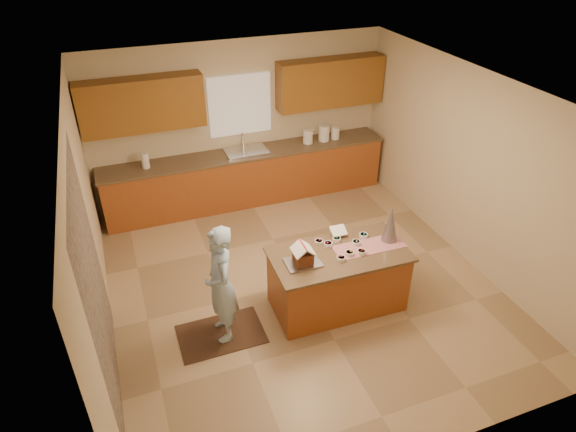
% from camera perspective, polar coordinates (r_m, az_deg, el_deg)
% --- Properties ---
extents(floor, '(5.50, 5.50, 0.00)m').
position_cam_1_polar(floor, '(7.00, 1.35, -7.62)').
color(floor, tan).
rests_on(floor, ground).
extents(ceiling, '(5.50, 5.50, 0.00)m').
position_cam_1_polar(ceiling, '(5.67, 1.70, 13.87)').
color(ceiling, silver).
rests_on(ceiling, floor).
extents(wall_back, '(5.50, 5.50, 0.00)m').
position_cam_1_polar(wall_back, '(8.59, -5.45, 10.61)').
color(wall_back, beige).
rests_on(wall_back, floor).
extents(wall_front, '(5.50, 5.50, 0.00)m').
position_cam_1_polar(wall_front, '(4.35, 15.62, -15.33)').
color(wall_front, beige).
rests_on(wall_front, floor).
extents(wall_left, '(5.50, 5.50, 0.00)m').
position_cam_1_polar(wall_left, '(5.90, -21.68, -2.42)').
color(wall_left, beige).
rests_on(wall_left, floor).
extents(wall_right, '(5.50, 5.50, 0.00)m').
position_cam_1_polar(wall_right, '(7.43, 19.78, 5.26)').
color(wall_right, beige).
rests_on(wall_right, floor).
extents(stone_accent, '(0.00, 2.50, 2.50)m').
position_cam_1_polar(stone_accent, '(5.30, -20.96, -7.89)').
color(stone_accent, gray).
rests_on(stone_accent, wall_left).
extents(window_curtain, '(1.05, 0.03, 1.00)m').
position_cam_1_polar(window_curtain, '(8.46, -5.50, 12.43)').
color(window_curtain, white).
rests_on(window_curtain, wall_back).
extents(back_counter_base, '(4.80, 0.60, 0.88)m').
position_cam_1_polar(back_counter_base, '(8.70, -4.60, 4.36)').
color(back_counter_base, '#9A4E1F').
rests_on(back_counter_base, floor).
extents(back_counter_top, '(4.85, 0.63, 0.04)m').
position_cam_1_polar(back_counter_top, '(8.50, -4.74, 7.10)').
color(back_counter_top, brown).
rests_on(back_counter_top, back_counter_base).
extents(upper_cabinet_left, '(1.85, 0.35, 0.80)m').
position_cam_1_polar(upper_cabinet_left, '(8.00, -16.26, 12.05)').
color(upper_cabinet_left, '#93641F').
rests_on(upper_cabinet_left, wall_back).
extents(upper_cabinet_right, '(1.85, 0.35, 0.80)m').
position_cam_1_polar(upper_cabinet_right, '(8.75, 4.83, 14.87)').
color(upper_cabinet_right, '#93641F').
rests_on(upper_cabinet_right, wall_back).
extents(sink, '(0.70, 0.45, 0.12)m').
position_cam_1_polar(sink, '(8.50, -4.73, 7.04)').
color(sink, silver).
rests_on(sink, back_counter_top).
extents(faucet, '(0.03, 0.03, 0.28)m').
position_cam_1_polar(faucet, '(8.59, -5.13, 8.54)').
color(faucet, silver).
rests_on(faucet, back_counter_top).
extents(island_base, '(1.64, 0.85, 0.79)m').
position_cam_1_polar(island_base, '(6.45, 5.65, -7.30)').
color(island_base, '#9A4E1F').
rests_on(island_base, floor).
extents(island_top, '(1.72, 0.92, 0.04)m').
position_cam_1_polar(island_top, '(6.19, 5.86, -4.33)').
color(island_top, brown).
rests_on(island_top, island_base).
extents(table_runner, '(0.91, 0.34, 0.01)m').
position_cam_1_polar(table_runner, '(6.34, 9.22, -3.42)').
color(table_runner, '#A80C27').
rests_on(table_runner, island_top).
extents(baking_tray, '(0.42, 0.32, 0.02)m').
position_cam_1_polar(baking_tray, '(5.98, 1.70, -5.30)').
color(baking_tray, silver).
rests_on(baking_tray, island_top).
extents(cookbook, '(0.20, 0.16, 0.09)m').
position_cam_1_polar(cookbook, '(6.44, 5.74, -1.67)').
color(cookbook, white).
rests_on(cookbook, island_top).
extents(tinsel_tree, '(0.20, 0.20, 0.50)m').
position_cam_1_polar(tinsel_tree, '(6.37, 11.60, -0.85)').
color(tinsel_tree, '#AEB0BA').
rests_on(tinsel_tree, island_top).
extents(rug, '(1.02, 0.67, 0.01)m').
position_cam_1_polar(rug, '(6.33, -7.60, -13.14)').
color(rug, black).
rests_on(rug, floor).
extents(boy, '(0.37, 0.55, 1.51)m').
position_cam_1_polar(boy, '(5.83, -7.65, -7.75)').
color(boy, '#A9CFF0').
rests_on(boy, rug).
extents(canister_a, '(0.17, 0.17, 0.23)m').
position_cam_1_polar(canister_a, '(8.78, 2.27, 9.00)').
color(canister_a, white).
rests_on(canister_a, back_counter_top).
extents(canister_b, '(0.19, 0.19, 0.28)m').
position_cam_1_polar(canister_b, '(8.88, 4.11, 9.38)').
color(canister_b, white).
rests_on(canister_b, back_counter_top).
extents(canister_c, '(0.15, 0.15, 0.21)m').
position_cam_1_polar(canister_c, '(8.98, 5.39, 9.37)').
color(canister_c, white).
rests_on(canister_c, back_counter_top).
extents(paper_towel, '(0.12, 0.12, 0.25)m').
position_cam_1_polar(paper_towel, '(8.20, -15.91, 6.09)').
color(paper_towel, white).
rests_on(paper_towel, back_counter_top).
extents(gingerbread_house, '(0.25, 0.26, 0.25)m').
position_cam_1_polar(gingerbread_house, '(5.92, 1.71, -4.48)').
color(gingerbread_house, brown).
rests_on(gingerbread_house, baking_tray).
extents(candy_bowls, '(0.70, 0.52, 0.05)m').
position_cam_1_polar(candy_bowls, '(6.27, 6.43, -3.39)').
color(candy_bowls, '#37CEC7').
rests_on(candy_bowls, island_top).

